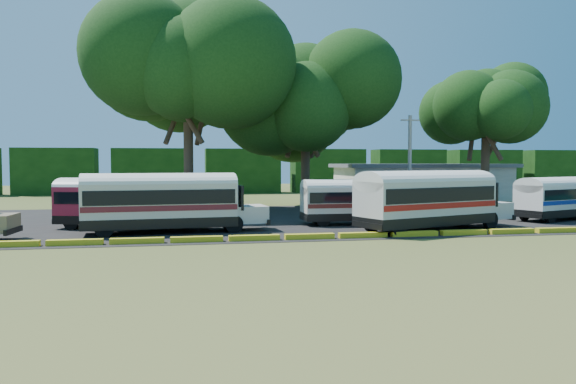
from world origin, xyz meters
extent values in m
plane|color=#2C4316|center=(0.00, 0.00, 0.00)|extent=(160.00, 160.00, 0.00)
cube|color=black|center=(1.00, 12.00, 0.01)|extent=(64.00, 24.00, 0.02)
cube|color=gold|center=(-16.50, 1.00, 0.15)|extent=(2.70, 0.45, 0.30)
cube|color=gold|center=(-13.50, 1.00, 0.15)|extent=(2.70, 0.45, 0.30)
cube|color=gold|center=(-10.50, 1.00, 0.15)|extent=(2.70, 0.45, 0.30)
cube|color=gold|center=(-7.50, 1.00, 0.15)|extent=(2.70, 0.45, 0.30)
cube|color=gold|center=(-4.50, 1.00, 0.15)|extent=(2.70, 0.45, 0.30)
cube|color=gold|center=(-1.50, 1.00, 0.15)|extent=(2.70, 0.45, 0.30)
cube|color=gold|center=(1.50, 1.00, 0.15)|extent=(2.70, 0.45, 0.30)
cube|color=gold|center=(4.50, 1.00, 0.15)|extent=(2.70, 0.45, 0.30)
cube|color=gold|center=(7.50, 1.00, 0.15)|extent=(2.70, 0.45, 0.30)
cube|color=gold|center=(10.50, 1.00, 0.15)|extent=(2.70, 0.45, 0.30)
cube|color=gold|center=(13.50, 1.00, 0.15)|extent=(2.70, 0.45, 0.30)
cube|color=silver|center=(18.00, 30.00, 1.80)|extent=(18.00, 8.00, 3.60)
cube|color=#57595F|center=(18.00, 30.00, 3.80)|extent=(19.00, 9.00, 0.40)
cube|color=black|center=(-24.00, 48.00, 3.00)|extent=(10.00, 4.00, 6.00)
cube|color=black|center=(-12.00, 48.00, 3.00)|extent=(10.00, 4.00, 6.00)
cube|color=black|center=(0.00, 48.00, 3.00)|extent=(10.00, 4.00, 6.00)
cube|color=black|center=(12.00, 48.00, 3.00)|extent=(10.00, 4.00, 6.00)
cube|color=black|center=(24.00, 48.00, 3.00)|extent=(10.00, 4.00, 6.00)
cube|color=black|center=(36.00, 48.00, 3.00)|extent=(10.00, 4.00, 6.00)
cube|color=black|center=(48.00, 48.00, 3.00)|extent=(10.00, 4.00, 6.00)
cube|color=black|center=(-17.03, 3.48, 0.54)|extent=(0.32, 2.41, 0.29)
cylinder|color=black|center=(-8.63, 5.89, 0.48)|extent=(1.00, 0.53, 0.96)
cylinder|color=black|center=(-8.04, 7.86, 0.48)|extent=(1.00, 0.53, 0.96)
cylinder|color=black|center=(-14.89, 7.75, 0.48)|extent=(1.00, 0.53, 0.96)
cylinder|color=black|center=(-14.30, 9.72, 0.48)|extent=(1.00, 0.53, 0.96)
cube|color=black|center=(-11.92, 7.94, 0.62)|extent=(8.23, 4.55, 0.53)
cube|color=maroon|center=(-11.92, 7.94, 1.76)|extent=(8.23, 4.55, 1.76)
cube|color=black|center=(-11.92, 7.94, 1.97)|extent=(7.95, 4.52, 0.74)
ellipsoid|color=silver|center=(-11.92, 7.94, 2.64)|extent=(8.23, 4.55, 1.08)
cube|color=maroon|center=(-7.32, 6.57, 0.91)|extent=(2.26, 2.52, 0.91)
cube|color=black|center=(-7.90, 6.75, 1.85)|extent=(0.77, 2.16, 1.32)
cube|color=black|center=(-6.54, 6.34, 0.53)|extent=(0.84, 2.30, 0.29)
cube|color=black|center=(-15.65, 9.05, 0.53)|extent=(0.84, 2.30, 0.29)
cylinder|color=black|center=(-5.25, 4.42, 0.53)|extent=(1.09, 0.40, 1.06)
cylinder|color=black|center=(-5.46, 6.68, 0.53)|extent=(1.09, 0.40, 1.06)
cylinder|color=black|center=(-12.45, 3.73, 0.53)|extent=(1.09, 0.40, 1.06)
cylinder|color=black|center=(-12.66, 6.00, 0.53)|extent=(1.09, 0.40, 1.06)
cube|color=black|center=(-9.48, 5.15, 0.69)|extent=(8.93, 3.47, 0.58)
cube|color=beige|center=(-9.48, 5.15, 1.95)|extent=(8.93, 3.47, 1.95)
cube|color=black|center=(-9.48, 5.15, 2.19)|extent=(8.59, 3.50, 0.82)
cube|color=maroon|center=(-9.48, 5.15, 1.56)|extent=(8.85, 3.51, 0.32)
ellipsoid|color=silver|center=(-9.48, 5.15, 2.92)|extent=(8.93, 3.47, 1.20)
cube|color=beige|center=(-4.19, 5.66, 1.01)|extent=(2.13, 2.51, 1.01)
cube|color=black|center=(-4.86, 5.60, 2.05)|extent=(0.39, 2.45, 1.46)
cube|color=black|center=(-3.29, 5.74, 0.58)|extent=(0.44, 2.61, 0.32)
cube|color=black|center=(-13.77, 4.75, 0.58)|extent=(0.44, 2.61, 0.32)
cylinder|color=black|center=(6.91, 6.50, 0.46)|extent=(0.91, 0.26, 0.91)
cylinder|color=black|center=(6.92, 8.45, 0.46)|extent=(0.91, 0.26, 0.91)
cylinder|color=black|center=(0.70, 6.52, 0.46)|extent=(0.91, 0.26, 0.91)
cylinder|color=black|center=(0.71, 8.48, 0.46)|extent=(0.91, 0.26, 0.91)
cube|color=black|center=(3.35, 7.49, 0.59)|extent=(7.50, 2.31, 0.50)
cube|color=beige|center=(3.35, 7.49, 1.68)|extent=(7.50, 2.31, 1.67)
cube|color=black|center=(3.35, 7.49, 1.88)|extent=(7.20, 2.37, 0.70)
cube|color=#591B16|center=(3.35, 7.49, 1.34)|extent=(7.42, 2.35, 0.27)
ellipsoid|color=silver|center=(3.35, 7.49, 2.51)|extent=(7.50, 2.31, 1.03)
cube|color=beige|center=(7.92, 7.47, 0.87)|extent=(1.65, 2.02, 0.87)
cube|color=black|center=(7.34, 7.47, 1.76)|extent=(0.15, 2.10, 1.25)
cube|color=black|center=(8.69, 7.47, 0.50)|extent=(0.17, 2.24, 0.27)
cube|color=black|center=(-0.35, 7.50, 0.50)|extent=(0.17, 2.24, 0.27)
cylinder|color=black|center=(10.68, 3.57, 0.55)|extent=(1.14, 0.66, 1.10)
cylinder|color=black|center=(9.88, 5.79, 0.55)|extent=(1.14, 0.66, 1.10)
cylinder|color=black|center=(3.62, 1.03, 0.55)|extent=(1.14, 0.66, 1.10)
cylinder|color=black|center=(2.83, 3.25, 0.55)|extent=(1.14, 0.66, 1.10)
cube|color=black|center=(6.23, 3.22, 0.72)|extent=(9.44, 5.65, 0.61)
cube|color=beige|center=(6.23, 3.22, 2.02)|extent=(9.44, 5.65, 2.02)
cube|color=black|center=(6.23, 3.22, 2.26)|extent=(9.12, 5.59, 0.85)
cube|color=#A31610|center=(6.23, 3.22, 1.62)|extent=(9.37, 5.66, 0.33)
ellipsoid|color=silver|center=(6.23, 3.22, 3.03)|extent=(9.44, 5.65, 1.24)
cube|color=beige|center=(11.42, 5.09, 1.05)|extent=(2.69, 2.95, 1.05)
cube|color=black|center=(10.77, 4.85, 2.12)|extent=(1.01, 2.44, 1.51)
cube|color=black|center=(12.30, 5.40, 0.61)|extent=(1.10, 2.61, 0.33)
cube|color=black|center=(2.03, 1.71, 0.61)|extent=(1.10, 2.61, 0.33)
cylinder|color=black|center=(16.43, 5.69, 0.47)|extent=(0.97, 0.57, 0.94)
cylinder|color=black|center=(15.73, 7.57, 0.47)|extent=(0.97, 0.57, 0.94)
cube|color=black|center=(18.62, 7.57, 0.61)|extent=(8.02, 4.87, 0.52)
cube|color=white|center=(18.62, 7.57, 1.72)|extent=(8.02, 4.87, 1.71)
cube|color=black|center=(18.62, 7.57, 1.92)|extent=(7.75, 4.82, 0.72)
cube|color=navy|center=(18.62, 7.57, 1.38)|extent=(7.96, 4.88, 0.28)
ellipsoid|color=silver|center=(18.62, 7.57, 2.58)|extent=(8.02, 4.87, 1.05)
cube|color=black|center=(15.07, 6.25, 0.52)|extent=(0.96, 2.21, 0.28)
cylinder|color=#3E2A1F|center=(-7.62, 19.77, 4.34)|extent=(0.80, 0.80, 8.69)
cylinder|color=#3E2A1F|center=(-6.40, 20.22, 8.07)|extent=(1.47, 3.06, 4.92)
cylinder|color=#3E2A1F|center=(-8.62, 20.61, 8.07)|extent=(2.33, 2.65, 4.92)
cylinder|color=#3E2A1F|center=(-7.85, 18.49, 8.07)|extent=(3.13, 0.97, 4.92)
ellipsoid|color=black|center=(-7.62, 19.77, 12.60)|extent=(14.03, 14.03, 10.29)
cylinder|color=#3E2A1F|center=(2.93, 21.82, 3.54)|extent=(0.80, 0.80, 7.07)
cylinder|color=#3E2A1F|center=(4.15, 22.26, 6.57)|extent=(1.30, 2.59, 4.05)
cylinder|color=#3E2A1F|center=(1.94, 22.65, 6.57)|extent=(2.00, 2.27, 4.05)
cylinder|color=#3E2A1F|center=(2.71, 20.54, 6.57)|extent=(2.63, 0.88, 4.05)
ellipsoid|color=black|center=(2.93, 21.82, 10.35)|extent=(12.40, 12.40, 9.09)
cylinder|color=#3E2A1F|center=(20.62, 21.34, 3.33)|extent=(0.80, 0.80, 6.67)
cylinder|color=#3E2A1F|center=(21.84, 21.78, 6.19)|extent=(1.26, 2.47, 3.83)
cylinder|color=#3E2A1F|center=(19.62, 22.17, 6.19)|extent=(1.92, 2.17, 3.83)
cylinder|color=#3E2A1F|center=(20.39, 20.06, 6.19)|extent=(2.50, 0.86, 3.83)
ellipsoid|color=black|center=(20.62, 21.34, 9.79)|extent=(9.04, 9.04, 6.63)
cylinder|color=gray|center=(10.05, 14.74, 3.98)|extent=(0.30, 0.30, 7.97)
cube|color=gray|center=(10.05, 14.74, 7.57)|extent=(1.60, 0.12, 0.12)
camera|label=1|loc=(-8.29, -28.28, 4.13)|focal=35.00mm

